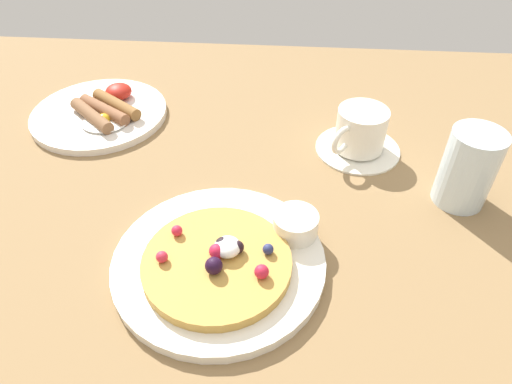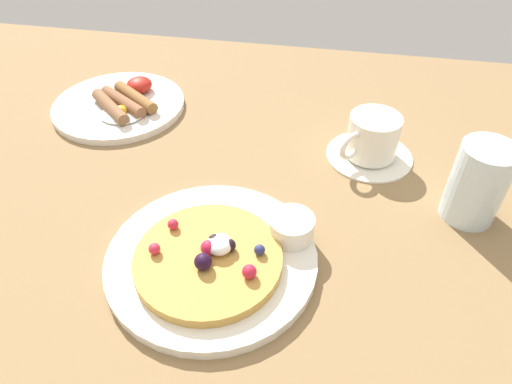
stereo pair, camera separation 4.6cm
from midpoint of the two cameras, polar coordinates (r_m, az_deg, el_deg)
ground_plane at (r=58.35cm, az=-6.09°, el=-6.56°), size 151.65×111.88×3.00cm
pancake_plate at (r=53.73cm, az=-7.09°, el=-8.71°), size 24.42×24.42×1.36cm
pancake_with_berries at (r=51.76cm, az=-7.37°, el=-8.72°), size 16.72×16.72×3.24cm
syrup_ramekin at (r=54.44cm, az=2.55°, el=-4.12°), size 5.41×5.41×2.83cm
breakfast_plate at (r=82.78cm, az=-20.38°, el=9.04°), size 22.16×22.16×1.18cm
fried_breakfast at (r=81.00cm, az=-19.53°, el=9.83°), size 12.33×14.02×2.64cm
coffee_saucer at (r=71.44cm, az=10.72°, el=5.33°), size 12.75×12.75×0.62cm
coffee_cup at (r=69.29cm, az=11.00°, el=7.65°), size 8.46×9.21×6.28cm
water_glass at (r=63.35cm, az=23.02°, el=2.66°), size 6.75×6.75×10.57cm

